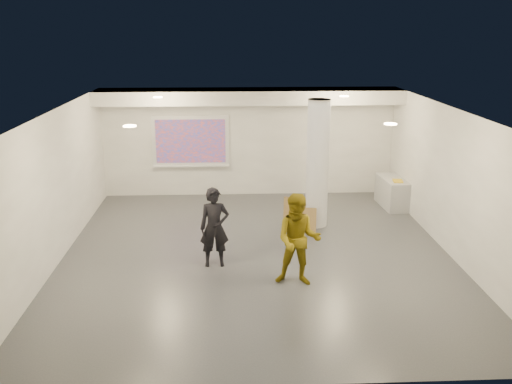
{
  "coord_description": "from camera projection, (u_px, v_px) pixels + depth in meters",
  "views": [
    {
      "loc": [
        -0.55,
        -11.0,
        4.58
      ],
      "look_at": [
        0.0,
        0.4,
        1.25
      ],
      "focal_mm": 40.0,
      "sensor_mm": 36.0,
      "label": 1
    }
  ],
  "objects": [
    {
      "name": "soffit_band",
      "position": [
        249.0,
        96.0,
        14.86
      ],
      "size": [
        8.0,
        1.1,
        0.36
      ],
      "primitive_type": "cube",
      "color": "silver",
      "rests_on": "ceiling"
    },
    {
      "name": "man",
      "position": [
        298.0,
        240.0,
        10.31
      ],
      "size": [
        0.94,
        0.8,
        1.72
      ],
      "primitive_type": "imported",
      "rotation": [
        0.0,
        0.0,
        -0.19
      ],
      "color": "olive",
      "rests_on": "floor"
    },
    {
      "name": "credenza",
      "position": [
        392.0,
        192.0,
        14.95
      ],
      "size": [
        0.63,
        1.34,
        0.76
      ],
      "primitive_type": "cube",
      "rotation": [
        0.0,
        0.0,
        0.06
      ],
      "color": "#A0A3A6",
      "rests_on": "floor"
    },
    {
      "name": "ceiling",
      "position": [
        257.0,
        111.0,
        11.02
      ],
      "size": [
        8.0,
        9.0,
        0.01
      ],
      "primitive_type": "cube",
      "color": "silver",
      "rests_on": "floor"
    },
    {
      "name": "downlight_nw",
      "position": [
        158.0,
        97.0,
        13.32
      ],
      "size": [
        0.22,
        0.22,
        0.02
      ],
      "primitive_type": "cylinder",
      "color": "#F9CF92",
      "rests_on": "ceiling"
    },
    {
      "name": "cardboard_front",
      "position": [
        305.0,
        220.0,
        13.13
      ],
      "size": [
        0.54,
        0.26,
        0.57
      ],
      "primitive_type": "cube",
      "rotation": [
        -0.19,
        0.0,
        -0.2
      ],
      "color": "olive",
      "rests_on": "floor"
    },
    {
      "name": "projection_screen",
      "position": [
        191.0,
        142.0,
        15.63
      ],
      "size": [
        2.1,
        0.13,
        1.42
      ],
      "color": "white",
      "rests_on": "wall_back"
    },
    {
      "name": "downlight_se",
      "position": [
        390.0,
        124.0,
        9.69
      ],
      "size": [
        0.22,
        0.22,
        0.02
      ],
      "primitive_type": "cylinder",
      "color": "#F9CF92",
      "rests_on": "ceiling"
    },
    {
      "name": "wall_right",
      "position": [
        452.0,
        183.0,
        11.62
      ],
      "size": [
        0.01,
        9.0,
        3.0
      ],
      "primitive_type": "cube",
      "color": "silver",
      "rests_on": "floor"
    },
    {
      "name": "floor",
      "position": [
        257.0,
        255.0,
        11.86
      ],
      "size": [
        8.0,
        9.0,
        0.01
      ],
      "primitive_type": "cube",
      "color": "#383B40",
      "rests_on": "ground"
    },
    {
      "name": "column",
      "position": [
        317.0,
        164.0,
        13.23
      ],
      "size": [
        0.52,
        0.52,
        3.0
      ],
      "primitive_type": "cylinder",
      "color": "silver",
      "rests_on": "floor"
    },
    {
      "name": "downlight_sw",
      "position": [
        130.0,
        126.0,
        9.48
      ],
      "size": [
        0.22,
        0.22,
        0.02
      ],
      "primitive_type": "cylinder",
      "color": "#F9CF92",
      "rests_on": "ceiling"
    },
    {
      "name": "downlight_ne",
      "position": [
        344.0,
        96.0,
        13.52
      ],
      "size": [
        0.22,
        0.22,
        0.02
      ],
      "primitive_type": "cylinder",
      "color": "#F9CF92",
      "rests_on": "ceiling"
    },
    {
      "name": "wall_left",
      "position": [
        55.0,
        188.0,
        11.25
      ],
      "size": [
        0.01,
        9.0,
        3.0
      ],
      "primitive_type": "cube",
      "color": "silver",
      "rests_on": "floor"
    },
    {
      "name": "wall_back",
      "position": [
        249.0,
        142.0,
        15.75
      ],
      "size": [
        8.0,
        0.01,
        3.0
      ],
      "primitive_type": "cube",
      "color": "silver",
      "rests_on": "floor"
    },
    {
      "name": "cardboard_back",
      "position": [
        297.0,
        212.0,
        13.54
      ],
      "size": [
        0.65,
        0.31,
        0.68
      ],
      "primitive_type": "cube",
      "rotation": [
        -0.17,
        0.0,
        -0.23
      ],
      "color": "olive",
      "rests_on": "floor"
    },
    {
      "name": "wall_front",
      "position": [
        275.0,
        282.0,
        7.12
      ],
      "size": [
        8.0,
        0.01,
        3.0
      ],
      "primitive_type": "cube",
      "color": "silver",
      "rests_on": "floor"
    },
    {
      "name": "postit_pad",
      "position": [
        398.0,
        181.0,
        14.54
      ],
      "size": [
        0.28,
        0.35,
        0.03
      ],
      "primitive_type": "cube",
      "rotation": [
        0.0,
        0.0,
        -0.15
      ],
      "color": "gold",
      "rests_on": "credenza"
    },
    {
      "name": "woman",
      "position": [
        215.0,
        227.0,
        11.14
      ],
      "size": [
        0.61,
        0.43,
        1.59
      ],
      "primitive_type": "imported",
      "rotation": [
        0.0,
        0.0,
        0.08
      ],
      "color": "black",
      "rests_on": "floor"
    }
  ]
}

